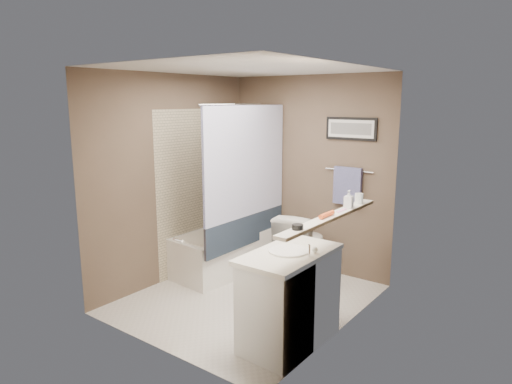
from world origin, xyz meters
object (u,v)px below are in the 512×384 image
Objects in this scene: bathtub at (228,249)px; glass_jar at (359,198)px; toilet at (302,246)px; candle_bowl_near at (298,227)px; hair_brush_front at (327,215)px; soap_bottle at (349,199)px; vanity at (290,301)px.

bathtub is 2.01m from glass_jar.
candle_bowl_near is at bearing 110.57° from toilet.
hair_brush_front is at bearing -19.29° from bathtub.
toilet reaches higher than bathtub.
soap_bottle is (0.00, 0.90, 0.06)m from candle_bowl_near.
hair_brush_front is (0.19, 0.28, 0.74)m from vanity.
vanity is (1.60, -1.08, 0.15)m from bathtub.
toilet is at bearing 143.61° from soap_bottle.
vanity is at bearing 108.04° from toilet.
toilet is 8.23× the size of glass_jar.
bathtub is 6.82× the size of hair_brush_front.
vanity is 0.81m from hair_brush_front.
soap_bottle is (0.19, 0.71, 0.80)m from vanity.
candle_bowl_near is 0.41× the size of hair_brush_front.
vanity is at bearing -101.19° from glass_jar.
soap_bottle is at bearing 134.82° from toilet.
toilet is at bearing 129.11° from hair_brush_front.
hair_brush_front is 1.32× the size of soap_bottle.
glass_jar is 0.60× the size of soap_bottle.
soap_bottle is (0.87, -0.64, 0.79)m from toilet.
toilet is 3.74× the size of hair_brush_front.
soap_bottle reaches higher than vanity.
glass_jar is (0.00, 1.13, 0.03)m from candle_bowl_near.
candle_bowl_near is 0.47m from hair_brush_front.
vanity is 10.00× the size of candle_bowl_near.
candle_bowl_near is 0.54× the size of soap_bottle.
soap_bottle is at bearing -6.94° from bathtub.
hair_brush_front is at bearing -90.00° from soap_bottle.
hair_brush_front is at bearing 58.44° from vanity.
glass_jar is at bearing 90.00° from soap_bottle.
hair_brush_front is (1.79, -0.80, 0.89)m from bathtub.
toilet is at bearing 154.64° from glass_jar.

